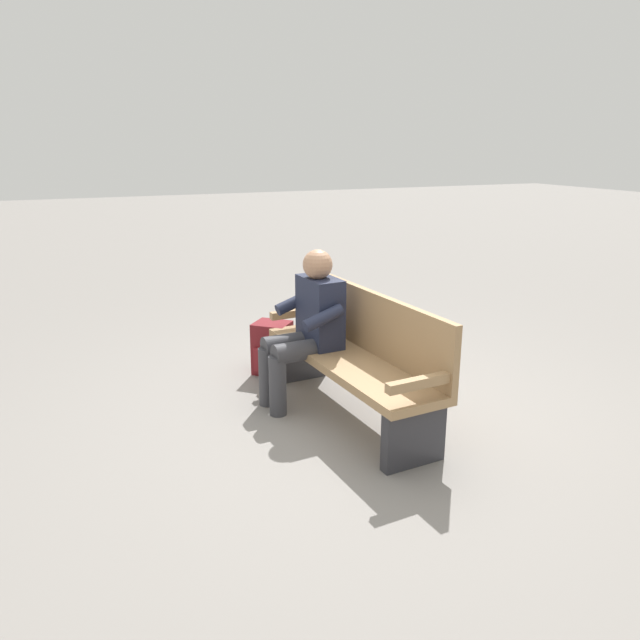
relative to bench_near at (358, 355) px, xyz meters
name	(u,v)px	position (x,y,z in m)	size (l,w,h in m)	color
ground_plane	(348,415)	(0.00, 0.07, -0.46)	(40.00, 40.00, 0.00)	gray
bench_near	(358,355)	(0.00, 0.00, 0.00)	(1.83, 0.60, 0.90)	#9E7A51
person_seated	(307,324)	(0.34, 0.26, 0.17)	(0.59, 0.59, 1.18)	#1E2338
backpack	(272,348)	(1.03, 0.30, -0.24)	(0.39, 0.39, 0.45)	maroon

